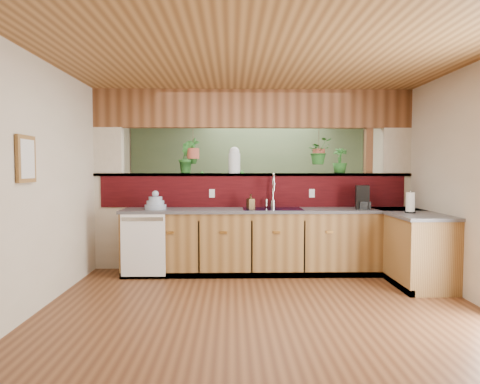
{
  "coord_description": "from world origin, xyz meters",
  "views": [
    {
      "loc": [
        -0.32,
        -4.91,
        1.46
      ],
      "look_at": [
        -0.21,
        0.7,
        1.15
      ],
      "focal_mm": 32.0,
      "sensor_mm": 36.0,
      "label": 1
    }
  ],
  "objects_px": {
    "faucet": "(273,189)",
    "paper_towel": "(410,203)",
    "shelving_console": "(222,218)",
    "glass_jar": "(234,160)",
    "coffee_maker": "(362,198)",
    "dish_stack": "(155,203)",
    "soap_dispenser": "(251,201)"
  },
  "relations": [
    {
      "from": "faucet",
      "to": "paper_towel",
      "type": "relative_size",
      "value": 1.8
    },
    {
      "from": "paper_towel",
      "to": "shelving_console",
      "type": "height_order",
      "value": "paper_towel"
    },
    {
      "from": "paper_towel",
      "to": "glass_jar",
      "type": "height_order",
      "value": "glass_jar"
    },
    {
      "from": "faucet",
      "to": "paper_towel",
      "type": "distance_m",
      "value": 1.82
    },
    {
      "from": "glass_jar",
      "to": "coffee_maker",
      "type": "bearing_deg",
      "value": -12.76
    },
    {
      "from": "faucet",
      "to": "shelving_console",
      "type": "distance_m",
      "value": 2.35
    },
    {
      "from": "coffee_maker",
      "to": "glass_jar",
      "type": "height_order",
      "value": "glass_jar"
    },
    {
      "from": "dish_stack",
      "to": "soap_dispenser",
      "type": "relative_size",
      "value": 1.43
    },
    {
      "from": "dish_stack",
      "to": "soap_dispenser",
      "type": "xyz_separation_m",
      "value": [
        1.31,
        0.07,
        0.02
      ]
    },
    {
      "from": "coffee_maker",
      "to": "faucet",
      "type": "bearing_deg",
      "value": -175.48
    },
    {
      "from": "soap_dispenser",
      "to": "dish_stack",
      "type": "bearing_deg",
      "value": -177.11
    },
    {
      "from": "soap_dispenser",
      "to": "coffee_maker",
      "type": "xyz_separation_m",
      "value": [
        1.55,
        -0.07,
        0.05
      ]
    },
    {
      "from": "shelving_console",
      "to": "glass_jar",
      "type": "bearing_deg",
      "value": -59.3
    },
    {
      "from": "dish_stack",
      "to": "coffee_maker",
      "type": "bearing_deg",
      "value": -0.02
    },
    {
      "from": "dish_stack",
      "to": "glass_jar",
      "type": "distance_m",
      "value": 1.31
    },
    {
      "from": "dish_stack",
      "to": "shelving_console",
      "type": "bearing_deg",
      "value": 69.48
    },
    {
      "from": "soap_dispenser",
      "to": "coffee_maker",
      "type": "bearing_deg",
      "value": -2.49
    },
    {
      "from": "paper_towel",
      "to": "coffee_maker",
      "type": "bearing_deg",
      "value": 128.8
    },
    {
      "from": "paper_towel",
      "to": "faucet",
      "type": "bearing_deg",
      "value": 156.43
    },
    {
      "from": "faucet",
      "to": "coffee_maker",
      "type": "distance_m",
      "value": 1.24
    },
    {
      "from": "faucet",
      "to": "dish_stack",
      "type": "bearing_deg",
      "value": -173.79
    },
    {
      "from": "glass_jar",
      "to": "faucet",
      "type": "bearing_deg",
      "value": -22.1
    },
    {
      "from": "faucet",
      "to": "shelving_console",
      "type": "relative_size",
      "value": 0.34
    },
    {
      "from": "soap_dispenser",
      "to": "paper_towel",
      "type": "distance_m",
      "value": 2.08
    },
    {
      "from": "faucet",
      "to": "dish_stack",
      "type": "relative_size",
      "value": 1.69
    },
    {
      "from": "shelving_console",
      "to": "dish_stack",
      "type": "bearing_deg",
      "value": -86.6
    },
    {
      "from": "coffee_maker",
      "to": "shelving_console",
      "type": "bearing_deg",
      "value": 143.79
    },
    {
      "from": "coffee_maker",
      "to": "paper_towel",
      "type": "height_order",
      "value": "coffee_maker"
    },
    {
      "from": "glass_jar",
      "to": "soap_dispenser",
      "type": "bearing_deg",
      "value": -56.03
    },
    {
      "from": "soap_dispenser",
      "to": "paper_towel",
      "type": "bearing_deg",
      "value": -17.18
    },
    {
      "from": "coffee_maker",
      "to": "paper_towel",
      "type": "distance_m",
      "value": 0.7
    },
    {
      "from": "soap_dispenser",
      "to": "coffee_maker",
      "type": "distance_m",
      "value": 1.55
    }
  ]
}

